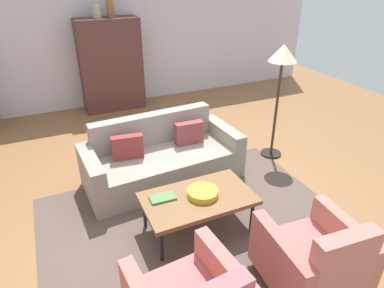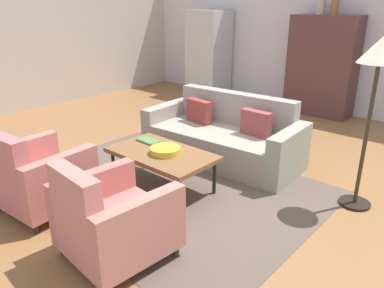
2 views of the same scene
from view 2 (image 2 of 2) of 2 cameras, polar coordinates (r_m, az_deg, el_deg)
The scene contains 15 objects.
ground_plane at distance 4.73m, azimuth 4.00°, elevation -4.40°, with size 11.24×11.24×0.00m, color #8D5E37.
wall_back at distance 7.61m, azimuth 22.26°, elevation 14.74°, with size 9.37×0.12×2.80m, color silver.
wall_left at distance 8.05m, azimuth -24.16°, elevation 14.74°, with size 0.12×7.43×2.80m, color beige.
area_rug at distance 4.40m, azimuth -3.99°, elevation -6.37°, with size 3.40×2.60×0.01m, color brown.
couch at distance 5.08m, azimuth 5.01°, elevation 0.92°, with size 2.15×1.03×0.86m.
coffee_table at distance 4.20m, azimuth -4.61°, elevation -1.69°, with size 1.20×0.70×0.45m.
armchair_left at distance 4.08m, azimuth -22.49°, elevation -4.99°, with size 0.87×0.87×0.88m.
armchair_right at distance 3.16m, azimuth -12.38°, elevation -11.59°, with size 0.86×0.86×0.88m.
fruit_bowl at distance 4.13m, azimuth -4.08°, elevation -0.97°, with size 0.34×0.34×0.07m, color gold.
book_stack at distance 4.50m, azimuth -6.68°, elevation 0.50°, with size 0.28×0.17×0.02m.
cabinet at distance 7.43m, azimuth 19.14°, elevation 11.10°, with size 1.20×0.51×1.80m.
vase_tall at distance 7.40m, azimuth 18.98°, elevation 19.07°, with size 0.17×0.17×0.24m, color #B2A98B.
vase_round at distance 7.30m, azimuth 20.92°, elevation 19.25°, with size 0.14×0.14×0.34m, color brown.
refrigerator at distance 8.66m, azimuth 2.56°, elevation 13.59°, with size 0.80×0.73×1.85m.
floor_lamp at distance 3.93m, azimuth 26.45°, elevation 10.42°, with size 0.40×0.40×1.72m.
Camera 2 is at (2.58, -3.42, 2.01)m, focal length 35.08 mm.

